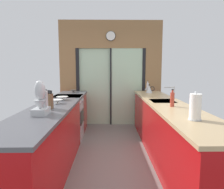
# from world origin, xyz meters

# --- Properties ---
(ground_plane) EXTENTS (5.04, 7.60, 0.02)m
(ground_plane) POSITION_xyz_m (0.00, 0.60, -0.01)
(ground_plane) COLOR slate
(back_wall_unit) EXTENTS (2.64, 0.12, 2.70)m
(back_wall_unit) POSITION_xyz_m (0.00, 2.40, 1.52)
(back_wall_unit) COLOR olive
(back_wall_unit) RESTS_ON ground_plane
(left_counter_run) EXTENTS (0.62, 3.80, 0.92)m
(left_counter_run) POSITION_xyz_m (-0.91, 0.13, 0.47)
(left_counter_run) COLOR #AD0C0F
(left_counter_run) RESTS_ON ground_plane
(right_counter_run) EXTENTS (0.62, 3.80, 0.92)m
(right_counter_run) POSITION_xyz_m (0.91, 0.30, 0.46)
(right_counter_run) COLOR #AD0C0F
(right_counter_run) RESTS_ON ground_plane
(sink_faucet) EXTENTS (0.19, 0.02, 0.26)m
(sink_faucet) POSITION_xyz_m (1.06, 0.55, 1.09)
(sink_faucet) COLOR #B7BABC
(sink_faucet) RESTS_ON right_counter_run
(oven_range) EXTENTS (0.60, 0.60, 0.92)m
(oven_range) POSITION_xyz_m (-0.91, 1.25, 0.46)
(oven_range) COLOR #B7BABC
(oven_range) RESTS_ON ground_plane
(mixing_bowl_near) EXTENTS (0.18, 0.18, 0.06)m
(mixing_bowl_near) POSITION_xyz_m (-0.89, 0.29, 0.96)
(mixing_bowl_near) COLOR silver
(mixing_bowl_near) RESTS_ON left_counter_run
(mixing_bowl_mid) EXTENTS (0.21, 0.21, 0.06)m
(mixing_bowl_mid) POSITION_xyz_m (-0.89, 0.66, 0.95)
(mixing_bowl_mid) COLOR silver
(mixing_bowl_mid) RESTS_ON left_counter_run
(mixing_bowl_far) EXTENTS (0.15, 0.15, 0.06)m
(mixing_bowl_far) POSITION_xyz_m (-0.89, 1.84, 0.95)
(mixing_bowl_far) COLOR #514C47
(mixing_bowl_far) RESTS_ON left_counter_run
(knife_block) EXTENTS (0.09, 0.14, 0.27)m
(knife_block) POSITION_xyz_m (-0.89, -0.15, 1.03)
(knife_block) COLOR brown
(knife_block) RESTS_ON left_counter_run
(stand_mixer) EXTENTS (0.17, 0.27, 0.42)m
(stand_mixer) POSITION_xyz_m (-0.89, -0.51, 1.08)
(stand_mixer) COLOR #B7BABC
(stand_mixer) RESTS_ON left_counter_run
(kettle) EXTENTS (0.23, 0.15, 0.20)m
(kettle) POSITION_xyz_m (0.89, 1.76, 1.01)
(kettle) COLOR #B7BABC
(kettle) RESTS_ON right_counter_run
(soap_bottle_near) EXTENTS (0.06, 0.06, 0.26)m
(soap_bottle_near) POSITION_xyz_m (0.89, -0.01, 1.03)
(soap_bottle_near) COLOR #B23D2D
(soap_bottle_near) RESTS_ON right_counter_run
(soap_bottle_far) EXTENTS (0.06, 0.06, 0.27)m
(soap_bottle_far) POSITION_xyz_m (0.89, 1.96, 1.04)
(soap_bottle_far) COLOR silver
(soap_bottle_far) RESTS_ON right_counter_run
(paper_towel_roll) EXTENTS (0.14, 0.14, 0.32)m
(paper_towel_roll) POSITION_xyz_m (0.89, -0.83, 1.06)
(paper_towel_roll) COLOR #B7BABC
(paper_towel_roll) RESTS_ON right_counter_run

